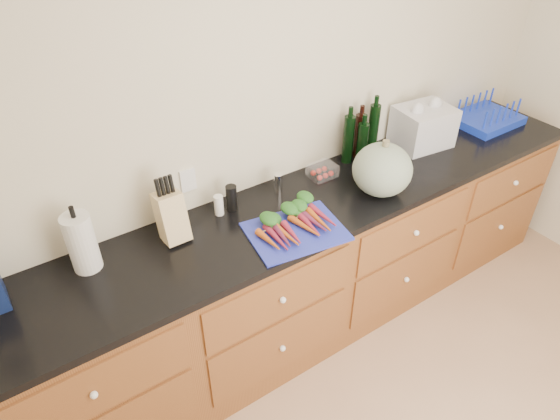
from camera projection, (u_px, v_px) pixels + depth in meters
wall_back at (284, 115)px, 2.65m from camera, size 4.10×0.05×2.60m
cabinets at (315, 267)px, 2.94m from camera, size 3.60×0.64×0.90m
countertop at (318, 202)px, 2.66m from camera, size 3.64×0.62×0.04m
cutting_board at (296, 231)px, 2.42m from camera, size 0.51×0.41×0.01m
carrots at (291, 222)px, 2.43m from camera, size 0.37×0.28×0.05m
squash at (382, 170)px, 2.62m from camera, size 0.32×0.32×0.28m
paper_towel at (82, 243)px, 2.15m from camera, size 0.12×0.12×0.28m
knife_block at (171, 217)px, 2.33m from camera, size 0.12×0.12×0.24m
grinder_salt at (219, 205)px, 2.51m from camera, size 0.05×0.05×0.11m
grinder_pepper at (232, 198)px, 2.54m from camera, size 0.06×0.06×0.14m
canister_chrome at (278, 183)px, 2.68m from camera, size 0.05×0.05×0.11m
tomato_box at (322, 171)px, 2.81m from camera, size 0.15×0.12×0.07m
bottles at (361, 137)px, 2.92m from camera, size 0.26×0.13×0.31m
grocery_bag at (423, 127)px, 3.06m from camera, size 0.36×0.30×0.24m
dish_rack at (486, 117)px, 3.34m from camera, size 0.42×0.34×0.17m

